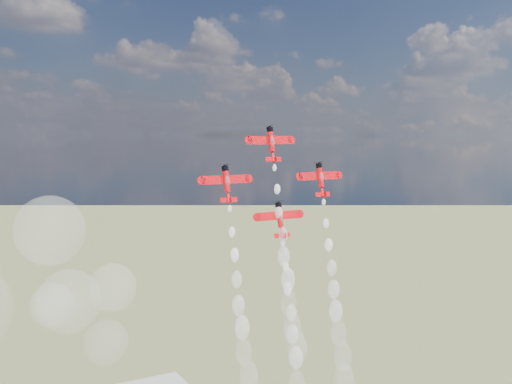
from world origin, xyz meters
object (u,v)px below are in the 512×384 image
object	(u,v)px
plane_lead	(271,143)
plane_right	(321,179)
plane_left	(227,183)
plane_slot	(280,219)

from	to	relation	value
plane_lead	plane_right	size ratio (longest dim) A/B	1.00
plane_left	plane_slot	xyz separation A→B (m)	(14.66, -2.28, -10.00)
plane_lead	plane_right	distance (m)	17.89
plane_slot	plane_right	bearing A→B (deg)	8.83
plane_right	plane_slot	xyz separation A→B (m)	(-14.66, -2.28, -10.00)
plane_left	plane_slot	size ratio (longest dim) A/B	1.00
plane_lead	plane_slot	distance (m)	20.52
plane_right	plane_slot	distance (m)	17.89
plane_lead	plane_slot	xyz separation A→B (m)	(0.00, -4.55, -20.01)
plane_right	plane_slot	bearing A→B (deg)	-171.17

